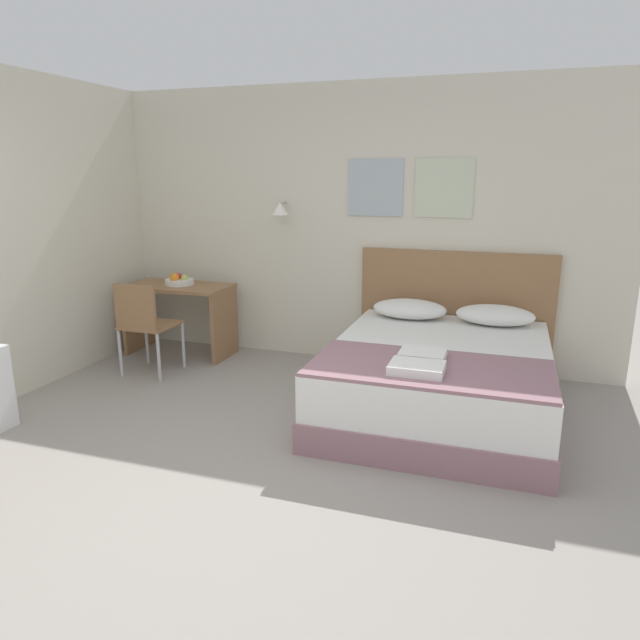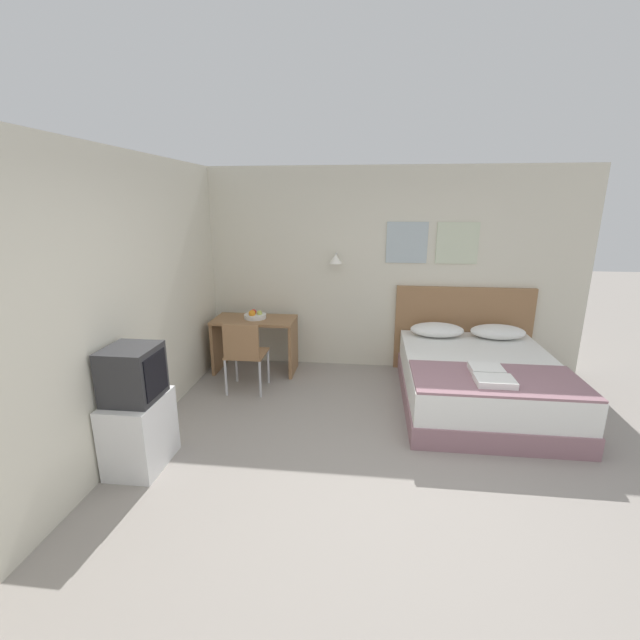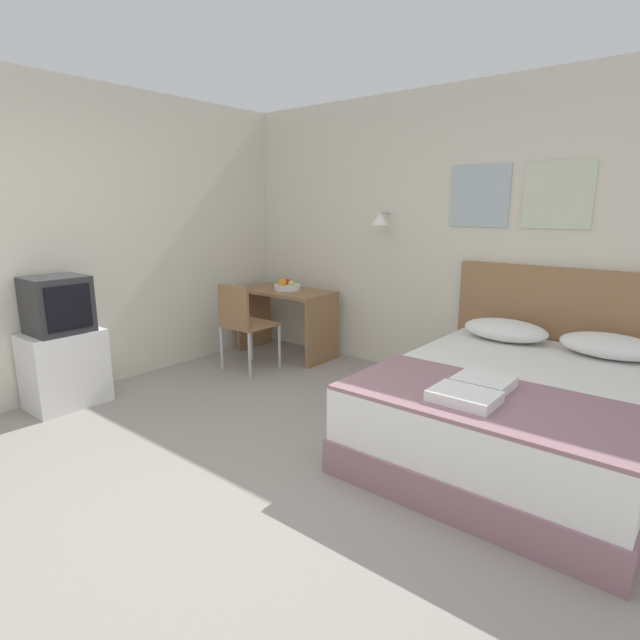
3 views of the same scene
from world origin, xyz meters
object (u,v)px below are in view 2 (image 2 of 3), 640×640
Objects in this scene: fruit_bowl at (255,315)px; tv_stand at (140,432)px; headboard at (462,329)px; folded_towel_near_foot at (486,369)px; bed at (479,382)px; pillow_right at (498,332)px; television at (133,374)px; throw_blanket at (497,379)px; folded_towel_mid_bed at (495,381)px; desk at (255,335)px; desk_chair at (244,351)px; pillow_left at (437,330)px.

fruit_bowl is 0.47× the size of tv_stand.
folded_towel_near_foot is (-0.07, -1.50, 0.03)m from headboard.
pillow_right is at bearing 64.36° from bed.
television is (-3.08, -1.06, 0.25)m from folded_towel_near_foot.
throw_blanket is 3.29m from tv_stand.
desk is (-2.67, 1.44, -0.10)m from folded_towel_mid_bed.
desk_chair is (-2.67, 0.61, -0.04)m from throw_blanket.
tv_stand is (-0.42, -2.21, -0.19)m from desk.
headboard is at bearing 90.00° from throw_blanket.
desk reaches higher than pillow_right.
pillow_right is 4.21m from television.
fruit_bowl is at bearing 79.16° from television.
pillow_left is at bearing 101.52° from folded_towel_mid_bed.
fruit_bowl is (-0.05, 0.70, 0.24)m from desk_chair.
pillow_right is at bearing 1.11° from fruit_bowl.
tv_stand is (-2.78, -2.29, -0.32)m from pillow_left.
throw_blanket is (0.37, -1.37, -0.07)m from pillow_left.
folded_towel_mid_bed is at bearing 14.04° from tv_stand.
headboard reaches higher than fruit_bowl.
fruit_bowl is (-2.35, -0.06, 0.13)m from pillow_left.
bed is 0.93m from pillow_right.
television reaches higher than fruit_bowl.
throw_blanket is 2.74m from desk_chair.
folded_towel_mid_bed is at bearing -16.04° from desk_chair.
desk reaches higher than tv_stand.
desk reaches higher than bed.
pillow_right is at bearing 0.00° from pillow_left.
pillow_left is at bearing 39.45° from television.
desk is at bearing -178.20° from pillow_left.
tv_stand is at bearing -100.84° from desk.
desk is (-2.73, 0.70, 0.23)m from bed.
pillow_left is 2.43m from desk_chair.
folded_towel_mid_bed is 0.33× the size of desk.
desk is (-2.73, 1.30, -0.06)m from throw_blanket.
fruit_bowl is at bearing 151.35° from folded_towel_mid_bed.
throw_blanket is 0.16m from folded_towel_near_foot.
desk_chair reaches higher than throw_blanket.
folded_towel_near_foot is (-0.07, -0.45, 0.33)m from bed.
fruit_bowl is (-2.72, 1.31, 0.21)m from throw_blanket.
pillow_right is (0.75, 0.00, 0.00)m from pillow_left.
pillow_left is 3.60m from television.
television is at bearing -163.79° from throw_blanket.
tv_stand is at bearing 180.00° from television.
tv_stand is 1.38× the size of television.
tv_stand is (-3.09, -0.77, -0.29)m from folded_towel_mid_bed.
pillow_left is 2.30× the size of fruit_bowl.
folded_towel_near_foot is at bearing 18.97° from television.
pillow_right is at bearing 32.98° from television.
pillow_left reaches higher than folded_towel_mid_bed.
desk_chair reaches higher than folded_towel_mid_bed.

